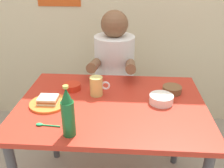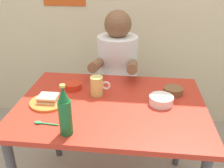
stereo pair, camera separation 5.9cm
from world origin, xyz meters
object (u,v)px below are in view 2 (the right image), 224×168
condiment_bowl_brown (173,90)px  sandwich (48,98)px  dining_table (111,116)px  beer_bottle (65,112)px  person_seated (117,62)px  beer_mug (97,86)px  stool (117,105)px  plate_orange (49,102)px

condiment_bowl_brown → sandwich: bearing=-164.9°
dining_table → beer_bottle: (-0.18, -0.31, 0.21)m
person_seated → condiment_bowl_brown: person_seated is taller
beer_mug → beer_bottle: beer_bottle is taller
stool → person_seated: person_seated is taller
stool → beer_bottle: 1.08m
person_seated → beer_bottle: (-0.16, -0.93, 0.09)m
stool → plate_orange: plate_orange is taller
beer_mug → beer_bottle: size_ratio=0.48×
stool → person_seated: size_ratio=0.63×
dining_table → person_seated: bearing=91.9°
stool → condiment_bowl_brown: 0.74m
sandwich → dining_table: bearing=6.4°
dining_table → sandwich: sandwich is taller
stool → beer_mug: bearing=-98.3°
plate_orange → beer_mug: 0.30m
beer_mug → beer_bottle: (-0.08, -0.41, 0.06)m
sandwich → beer_bottle: beer_bottle is taller
stool → beer_mug: size_ratio=3.57×
plate_orange → condiment_bowl_brown: (0.74, 0.20, 0.02)m
plate_orange → sandwich: bearing=-7.1°
plate_orange → beer_bottle: beer_bottle is taller
beer_mug → dining_table: bearing=-44.4°
sandwich → person_seated: bearing=62.4°
person_seated → beer_bottle: size_ratio=2.75×
person_seated → sandwich: (-0.34, -0.66, 0.01)m
plate_orange → beer_mug: size_ratio=1.75×
beer_mug → condiment_bowl_brown: beer_mug is taller
person_seated → plate_orange: size_ratio=3.27×
plate_orange → condiment_bowl_brown: condiment_bowl_brown is taller
person_seated → condiment_bowl_brown: 0.61m
dining_table → condiment_bowl_brown: 0.42m
sandwich → beer_bottle: (0.18, -0.27, 0.09)m
beer_bottle → plate_orange: bearing=124.3°
beer_bottle → condiment_bowl_brown: bearing=40.4°
sandwich → beer_mug: 0.30m
person_seated → beer_mug: bearing=-98.4°
dining_table → condiment_bowl_brown: (0.37, 0.16, 0.12)m
beer_bottle → dining_table: bearing=60.0°
stool → plate_orange: (-0.34, -0.67, 0.40)m
stool → sandwich: 0.86m
person_seated → dining_table: bearing=-88.1°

